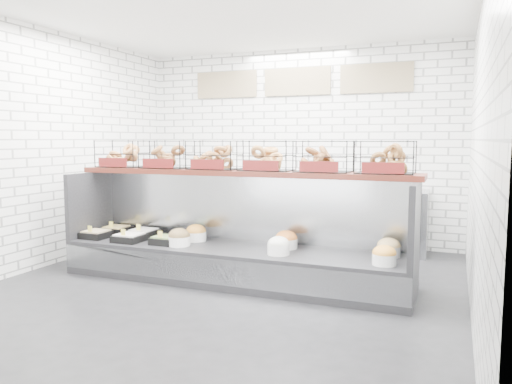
% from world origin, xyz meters
% --- Properties ---
extents(ground, '(5.50, 5.50, 0.00)m').
position_xyz_m(ground, '(0.00, 0.00, 0.00)').
color(ground, black).
rests_on(ground, ground).
extents(room_shell, '(5.02, 5.51, 3.01)m').
position_xyz_m(room_shell, '(0.00, 0.60, 2.06)').
color(room_shell, white).
rests_on(room_shell, ground).
extents(display_case, '(4.00, 0.90, 1.20)m').
position_xyz_m(display_case, '(-0.01, 0.34, 0.33)').
color(display_case, black).
rests_on(display_case, ground).
extents(bagel_shelf, '(4.10, 0.50, 0.40)m').
position_xyz_m(bagel_shelf, '(0.00, 0.52, 1.39)').
color(bagel_shelf, '#3A120C').
rests_on(bagel_shelf, display_case).
extents(prep_counter, '(4.00, 0.60, 1.20)m').
position_xyz_m(prep_counter, '(-0.01, 2.43, 0.47)').
color(prep_counter, '#93969B').
rests_on(prep_counter, ground).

